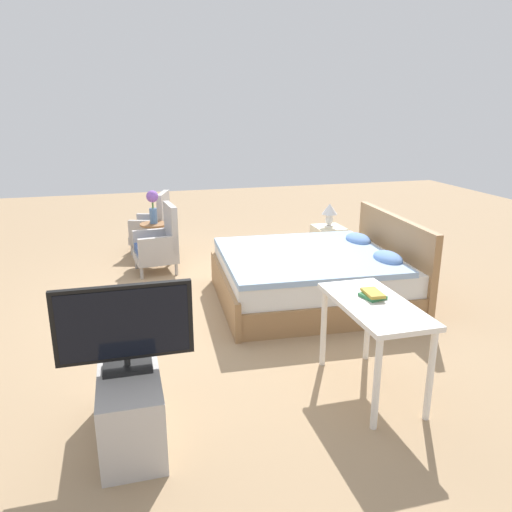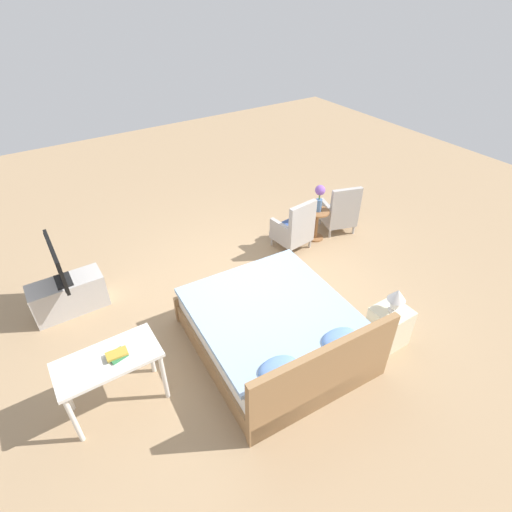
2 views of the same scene
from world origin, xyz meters
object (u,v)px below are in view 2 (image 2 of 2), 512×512
object	(u,v)px
armchair_by_window_right	(294,229)
side_table	(317,221)
flower_vase	(320,196)
table_lamp	(397,297)
tv_flatscreen	(57,263)
vanity_desk	(109,366)
armchair_by_window_left	(340,213)
nightstand	(389,326)
bed	(275,331)
book_stack	(117,355)
tv_stand	(69,296)

from	to	relation	value
armchair_by_window_right	side_table	bearing A→B (deg)	-177.33
flower_vase	table_lamp	size ratio (longest dim) A/B	1.45
tv_flatscreen	vanity_desk	xyz separation A→B (m)	(-0.10, 1.85, -0.18)
armchair_by_window_left	flower_vase	bearing A→B (deg)	-2.45
armchair_by_window_left	vanity_desk	bearing A→B (deg)	17.01
nightstand	tv_flatscreen	bearing A→B (deg)	-40.97
bed	table_lamp	distance (m)	1.51
side_table	tv_flatscreen	world-z (taller)	tv_flatscreen
nightstand	book_stack	distance (m)	3.24
side_table	table_lamp	bearing A→B (deg)	71.22
armchair_by_window_left	flower_vase	distance (m)	0.69
armchair_by_window_right	flower_vase	size ratio (longest dim) A/B	1.93
flower_vase	book_stack	xyz separation A→B (m)	(3.86, 1.42, -0.08)
armchair_by_window_left	table_lamp	world-z (taller)	armchair_by_window_left
armchair_by_window_left	tv_flatscreen	world-z (taller)	tv_flatscreen
armchair_by_window_left	side_table	size ratio (longest dim) A/B	1.66
book_stack	flower_vase	bearing A→B (deg)	-159.83
flower_vase	nightstand	bearing A→B (deg)	71.21
armchair_by_window_left	nightstand	xyz separation A→B (m)	(1.31, 2.34, -0.10)
tv_flatscreen	vanity_desk	bearing A→B (deg)	93.03
table_lamp	book_stack	world-z (taller)	table_lamp
armchair_by_window_left	nightstand	distance (m)	2.69
table_lamp	armchair_by_window_right	bearing A→B (deg)	-97.00
bed	tv_flatscreen	size ratio (longest dim) A/B	2.48
armchair_by_window_right	bed	bearing A→B (deg)	46.76
flower_vase	book_stack	distance (m)	4.11
armchair_by_window_right	book_stack	size ratio (longest dim) A/B	4.23
armchair_by_window_left	table_lamp	size ratio (longest dim) A/B	2.79
vanity_desk	bed	bearing A→B (deg)	171.63
armchair_by_window_right	table_lamp	world-z (taller)	armchair_by_window_right
table_lamp	vanity_desk	xyz separation A→B (m)	(3.16, -0.98, -0.13)
flower_vase	armchair_by_window_right	bearing A→B (deg)	2.67
flower_vase	table_lamp	bearing A→B (deg)	71.22
side_table	table_lamp	distance (m)	2.53
armchair_by_window_left	table_lamp	xyz separation A→B (m)	(1.31, 2.35, 0.39)
bed	vanity_desk	bearing A→B (deg)	-8.37
vanity_desk	tv_flatscreen	bearing A→B (deg)	-86.97
armchair_by_window_left	armchair_by_window_right	bearing A→B (deg)	0.14
side_table	tv_stand	bearing A→B (deg)	-6.47
tv_stand	tv_flatscreen	size ratio (longest dim) A/B	1.09
table_lamp	vanity_desk	size ratio (longest dim) A/B	0.32
tv_stand	vanity_desk	size ratio (longest dim) A/B	0.92
armchair_by_window_left	nightstand	bearing A→B (deg)	60.79
tv_flatscreen	table_lamp	bearing A→B (deg)	139.02
tv_flatscreen	tv_stand	bearing A→B (deg)	179.75
side_table	tv_stand	size ratio (longest dim) A/B	0.58
nightstand	tv_stand	world-z (taller)	nightstand
side_table	book_stack	bearing A→B (deg)	20.17
nightstand	flower_vase	bearing A→B (deg)	-108.79
flower_vase	vanity_desk	size ratio (longest dim) A/B	0.46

